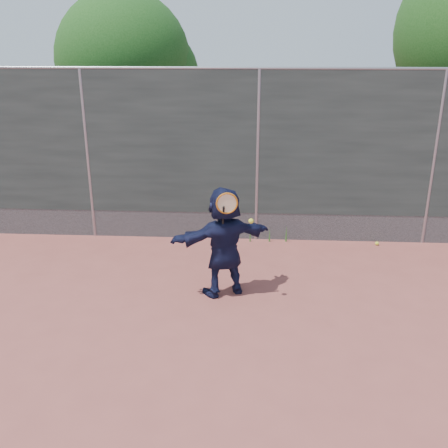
{
  "coord_description": "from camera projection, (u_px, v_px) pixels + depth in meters",
  "views": [
    {
      "loc": [
        -0.08,
        -5.05,
        3.38
      ],
      "look_at": [
        -0.46,
        1.37,
        1.05
      ],
      "focal_mm": 40.0,
      "sensor_mm": 36.0,
      "label": 1
    }
  ],
  "objects": [
    {
      "name": "ground",
      "position": [
        256.0,
        348.0,
        5.88
      ],
      "size": [
        80.0,
        80.0,
        0.0
      ],
      "primitive_type": "plane",
      "color": "#9E4C42",
      "rests_on": "ground"
    },
    {
      "name": "player",
      "position": [
        224.0,
        242.0,
        6.92
      ],
      "size": [
        1.52,
        1.03,
        1.57
      ],
      "primitive_type": "imported",
      "rotation": [
        0.0,
        0.0,
        3.57
      ],
      "color": "#141939",
      "rests_on": "ground"
    },
    {
      "name": "ball_ground",
      "position": [
        377.0,
        243.0,
        8.86
      ],
      "size": [
        0.07,
        0.07,
        0.07
      ],
      "primitive_type": "sphere",
      "color": "yellow",
      "rests_on": "ground"
    },
    {
      "name": "fence",
      "position": [
        258.0,
        154.0,
        8.63
      ],
      "size": [
        20.0,
        0.06,
        3.03
      ],
      "color": "#38423D",
      "rests_on": "ground"
    },
    {
      "name": "swing_action",
      "position": [
        229.0,
        206.0,
        6.53
      ],
      "size": [
        0.5,
        0.15,
        0.51
      ],
      "color": "#C06612",
      "rests_on": "ground"
    },
    {
      "name": "tree_left",
      "position": [
        131.0,
        64.0,
        11.19
      ],
      "size": [
        3.15,
        3.0,
        4.53
      ],
      "color": "#382314",
      "rests_on": "ground"
    },
    {
      "name": "weed_clump",
      "position": [
        272.0,
        235.0,
        9.0
      ],
      "size": [
        0.68,
        0.07,
        0.3
      ],
      "color": "#387226",
      "rests_on": "ground"
    }
  ]
}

